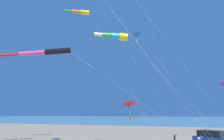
{
  "coord_description": "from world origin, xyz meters",
  "views": [
    {
      "loc": [
        -21.36,
        -1.29,
        3.62
      ],
      "look_at": [
        -0.44,
        6.81,
        8.23
      ],
      "focal_mm": 34.45,
      "sensor_mm": 36.0,
      "label": 1
    }
  ],
  "objects": [
    {
      "name": "parked_car",
      "position": [
        5.48,
        -2.84,
        0.95
      ],
      "size": [
        3.76,
        4.65,
        1.85
      ],
      "color": "#1E479E",
      "rests_on": "ground_plane"
    },
    {
      "name": "kite_delta_yellow_midlevel",
      "position": [
        3.77,
        6.27,
        4.8
      ],
      "size": [
        1.71,
        7.66,
        5.2
      ],
      "color": "red",
      "rests_on": "ground_plane"
    },
    {
      "name": "kite_delta_blue_topmost",
      "position": [
        3.43,
        4.96,
        13.35
      ],
      "size": [
        2.25,
        9.93,
        13.68
      ],
      "color": "blue",
      "rests_on": "ground_plane"
    },
    {
      "name": "kite_windsock_rainbow_low_near",
      "position": [
        -5.71,
        11.53,
        9.26
      ],
      "size": [
        6.57,
        18.54,
        9.77
      ],
      "color": "black",
      "rests_on": "ground_plane"
    },
    {
      "name": "ocean_water_strip",
      "position": [
        165.0,
        0.0,
        0.0
      ],
      "size": [
        240.0,
        600.0,
        0.01
      ],
      "primitive_type": "cube",
      "color": "teal",
      "rests_on": "ground_plane"
    },
    {
      "name": "kite_windsock_purple_drifting",
      "position": [
        -0.89,
        6.23,
        11.8
      ],
      "size": [
        9.11,
        12.98,
        12.2
      ],
      "color": "yellow",
      "rests_on": "ground_plane"
    },
    {
      "name": "kite_windsock_orange_high_right",
      "position": [
        5.44,
        14.3,
        19.03
      ],
      "size": [
        4.88,
        13.1,
        19.4
      ],
      "color": "yellow",
      "rests_on": "ground_plane"
    },
    {
      "name": "person_child_green_jacket",
      "position": [
        6.28,
        1.39,
        0.67
      ],
      "size": [
        0.41,
        0.44,
        1.24
      ],
      "color": "gold",
      "rests_on": "ground_plane"
    }
  ]
}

